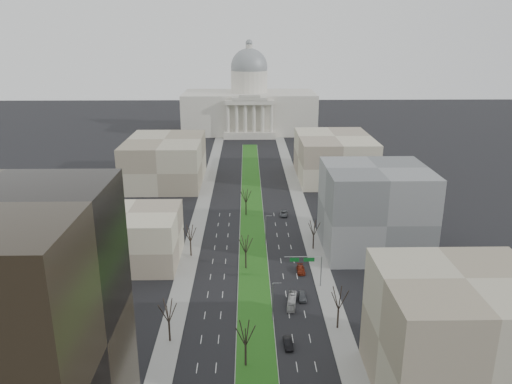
{
  "coord_description": "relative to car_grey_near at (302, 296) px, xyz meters",
  "views": [
    {
      "loc": [
        -1.52,
        -38.34,
        59.2
      ],
      "look_at": [
        1.18,
        108.83,
        11.83
      ],
      "focal_mm": 35.0,
      "sensor_mm": 36.0,
      "label": 1
    }
  ],
  "objects": [
    {
      "name": "capitol",
      "position": [
        -11.09,
        205.57,
        15.52
      ],
      "size": [
        80.0,
        46.0,
        55.0
      ],
      "color": "beige",
      "rests_on": "ground"
    },
    {
      "name": "median",
      "position": [
        -11.09,
        54.98,
        -0.69
      ],
      "size": [
        8.0,
        222.03,
        0.2
      ],
      "color": "#999993",
      "rests_on": "ground"
    },
    {
      "name": "building_beige_left",
      "position": [
        -44.09,
        20.99,
        6.21
      ],
      "size": [
        26.0,
        22.0,
        14.0
      ],
      "primitive_type": "cube",
      "color": "#A0917C",
      "rests_on": "ground"
    },
    {
      "name": "tree_right_far",
      "position": [
        6.11,
        27.99,
        5.74
      ],
      "size": [
        5.04,
        5.04,
        9.07
      ],
      "color": "black",
      "rests_on": "ground"
    },
    {
      "name": "mast_arm_signs",
      "position": [
        2.4,
        6.01,
        5.32
      ],
      "size": [
        9.12,
        0.24,
        8.09
      ],
      "color": "gray",
      "rests_on": "ground"
    },
    {
      "name": "sidewalk_right",
      "position": [
        6.41,
        30.99,
        -0.71
      ],
      "size": [
        5.0,
        330.0,
        0.15
      ],
      "primitive_type": "cube",
      "color": "gray",
      "rests_on": "ground"
    },
    {
      "name": "building_tan_right",
      "position": [
        21.91,
        -32.01,
        10.21
      ],
      "size": [
        26.0,
        24.0,
        22.0
      ],
      "primitive_type": "cube",
      "color": "gray",
      "rests_on": "ground"
    },
    {
      "name": "car_red",
      "position": [
        1.1,
        13.67,
        -0.07
      ],
      "size": [
        2.08,
        4.99,
        1.44
      ],
      "primitive_type": "imported",
      "rotation": [
        0.0,
        0.0,
        -0.01
      ],
      "color": "maroon",
      "rests_on": "ground"
    },
    {
      "name": "building_far_left",
      "position": [
        -46.09,
        95.99,
        8.21
      ],
      "size": [
        30.0,
        40.0,
        18.0
      ],
      "primitive_type": "cube",
      "color": "gray",
      "rests_on": "ground"
    },
    {
      "name": "box_van",
      "position": [
        -2.65,
        -2.65,
        0.23
      ],
      "size": [
        2.82,
        7.51,
        2.04
      ],
      "primitive_type": "imported",
      "rotation": [
        0.0,
        0.0,
        -0.15
      ],
      "color": "silver",
      "rests_on": "ground"
    },
    {
      "name": "sidewalk_left",
      "position": [
        -28.59,
        30.99,
        -0.71
      ],
      "size": [
        5.0,
        330.0,
        0.15
      ],
      "primitive_type": "cube",
      "color": "gray",
      "rests_on": "ground"
    },
    {
      "name": "car_grey_far",
      "position": [
        -0.31,
        55.35,
        -0.07
      ],
      "size": [
        3.2,
        5.51,
        1.44
      ],
      "primitive_type": "imported",
      "rotation": [
        0.0,
        0.0,
        -0.16
      ],
      "color": "#54575C",
      "rests_on": "ground"
    },
    {
      "name": "tree_median_a",
      "position": [
        -13.09,
        -24.01,
        6.21
      ],
      "size": [
        5.4,
        5.4,
        9.72
      ],
      "color": "black",
      "rests_on": "ground"
    },
    {
      "name": "tree_median_c",
      "position": [
        -13.09,
        55.99,
        6.21
      ],
      "size": [
        5.4,
        5.4,
        9.72
      ],
      "color": "black",
      "rests_on": "ground"
    },
    {
      "name": "car_black",
      "position": [
        -4.76,
        -18.11,
        -0.04
      ],
      "size": [
        1.83,
        4.63,
        1.5
      ],
      "primitive_type": "imported",
      "rotation": [
        0.0,
        0.0,
        0.05
      ],
      "color": "black",
      "rests_on": "ground"
    },
    {
      "name": "ground",
      "position": [
        -11.09,
        55.99,
        -0.79
      ],
      "size": [
        600.0,
        600.0,
        0.0
      ],
      "primitive_type": "plane",
      "color": "black",
      "rests_on": "ground"
    },
    {
      "name": "building_far_right",
      "position": [
        23.91,
        100.99,
        8.21
      ],
      "size": [
        30.0,
        40.0,
        18.0
      ],
      "primitive_type": "cube",
      "color": "#A0917C",
      "rests_on": "ground"
    },
    {
      "name": "streetlamp_median_c",
      "position": [
        -7.33,
        30.99,
        4.02
      ],
      "size": [
        1.9,
        0.2,
        9.16
      ],
      "color": "gray",
      "rests_on": "ground"
    },
    {
      "name": "tree_left_far",
      "position": [
        -28.29,
        23.99,
        6.05
      ],
      "size": [
        5.28,
        5.28,
        9.5
      ],
      "color": "black",
      "rests_on": "ground"
    },
    {
      "name": "tree_right_mid",
      "position": [
        6.11,
        -12.01,
        6.37
      ],
      "size": [
        5.52,
        5.52,
        9.94
      ],
      "color": "black",
      "rests_on": "ground"
    },
    {
      "name": "tree_left_mid",
      "position": [
        -28.29,
        -16.01,
        6.21
      ],
      "size": [
        5.4,
        5.4,
        9.72
      ],
      "color": "black",
      "rests_on": "ground"
    },
    {
      "name": "streetlamp_median_b",
      "position": [
        -7.33,
        -9.01,
        4.02
      ],
      "size": [
        1.9,
        0.2,
        9.16
      ],
      "color": "gray",
      "rests_on": "ground"
    },
    {
      "name": "tree_median_b",
      "position": [
        -13.09,
        15.99,
        6.21
      ],
      "size": [
        5.4,
        5.4,
        9.72
      ],
      "color": "black",
      "rests_on": "ground"
    },
    {
      "name": "car_grey_near",
      "position": [
        0.0,
        0.0,
        0.0
      ],
      "size": [
        2.01,
        4.69,
        1.58
      ],
      "primitive_type": "imported",
      "rotation": [
        0.0,
        0.0,
        -0.03
      ],
      "color": "#4A4D52",
      "rests_on": "ground"
    },
    {
      "name": "building_grey_right",
      "position": [
        22.91,
        27.99,
        11.21
      ],
      "size": [
        28.0,
        26.0,
        24.0
      ],
      "primitive_type": "cube",
      "color": "slate",
      "rests_on": "ground"
    }
  ]
}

